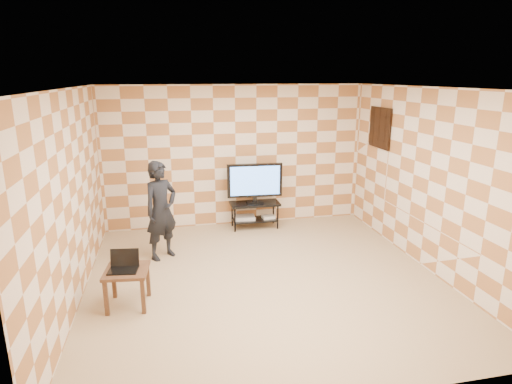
# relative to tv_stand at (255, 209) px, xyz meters

# --- Properties ---
(floor) EXTENTS (5.00, 5.00, 0.00)m
(floor) POSITION_rel_tv_stand_xyz_m (-0.31, -2.17, -0.36)
(floor) COLOR tan
(floor) RESTS_ON ground
(wall_back) EXTENTS (5.00, 0.02, 2.70)m
(wall_back) POSITION_rel_tv_stand_xyz_m (-0.31, 0.33, 0.99)
(wall_back) COLOR beige
(wall_back) RESTS_ON ground
(wall_front) EXTENTS (5.00, 0.02, 2.70)m
(wall_front) POSITION_rel_tv_stand_xyz_m (-0.31, -4.67, 0.99)
(wall_front) COLOR beige
(wall_front) RESTS_ON ground
(wall_left) EXTENTS (0.02, 5.00, 2.70)m
(wall_left) POSITION_rel_tv_stand_xyz_m (-2.81, -2.17, 0.99)
(wall_left) COLOR beige
(wall_left) RESTS_ON ground
(wall_right) EXTENTS (0.02, 5.00, 2.70)m
(wall_right) POSITION_rel_tv_stand_xyz_m (2.19, -2.17, 0.99)
(wall_right) COLOR beige
(wall_right) RESTS_ON ground
(ceiling) EXTENTS (5.00, 5.00, 0.02)m
(ceiling) POSITION_rel_tv_stand_xyz_m (-0.31, -2.17, 2.34)
(ceiling) COLOR white
(ceiling) RESTS_ON wall_back
(wall_art) EXTENTS (0.04, 0.72, 0.72)m
(wall_art) POSITION_rel_tv_stand_xyz_m (2.16, -0.62, 1.59)
(wall_art) COLOR black
(wall_art) RESTS_ON wall_right
(tv_stand) EXTENTS (0.94, 0.42, 0.50)m
(tv_stand) POSITION_rel_tv_stand_xyz_m (0.00, 0.00, 0.00)
(tv_stand) COLOR black
(tv_stand) RESTS_ON floor
(tv) EXTENTS (1.05, 0.21, 0.76)m
(tv) POSITION_rel_tv_stand_xyz_m (0.00, -0.00, 0.56)
(tv) COLOR black
(tv) RESTS_ON tv_stand
(dvd_player) EXTENTS (0.41, 0.31, 0.07)m
(dvd_player) POSITION_rel_tv_stand_xyz_m (-0.20, 0.03, -0.16)
(dvd_player) COLOR silver
(dvd_player) RESTS_ON tv_stand
(game_console) EXTENTS (0.25, 0.20, 0.05)m
(game_console) POSITION_rel_tv_stand_xyz_m (0.27, -0.02, -0.17)
(game_console) COLOR silver
(game_console) RESTS_ON tv_stand
(side_table) EXTENTS (0.58, 0.58, 0.50)m
(side_table) POSITION_rel_tv_stand_xyz_m (-2.17, -2.52, 0.05)
(side_table) COLOR #3E2315
(side_table) RESTS_ON floor
(laptop) EXTENTS (0.39, 0.32, 0.24)m
(laptop) POSITION_rel_tv_stand_xyz_m (-2.20, -2.51, 0.19)
(laptop) COLOR black
(laptop) RESTS_ON side_table
(person) EXTENTS (0.69, 0.65, 1.59)m
(person) POSITION_rel_tv_stand_xyz_m (-1.73, -1.06, 0.43)
(person) COLOR black
(person) RESTS_ON floor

